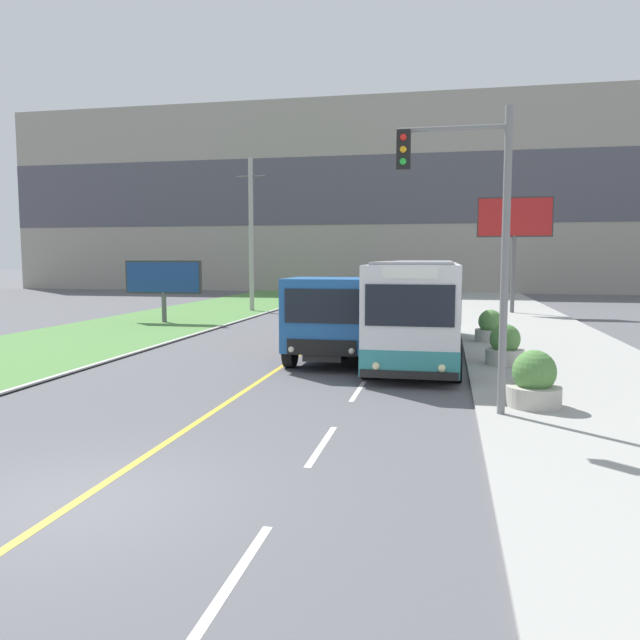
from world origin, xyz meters
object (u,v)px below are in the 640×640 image
object	(u,v)px
city_bus	(419,307)
billboard_large	(515,223)
dump_truck	(334,321)
billboard_small	(163,279)
planter_round_third	(490,328)
planter_round_near	(534,382)
utility_pole_far	(251,234)
planter_round_second	(505,347)
traffic_light_mast	(474,223)

from	to	relation	value
city_bus	billboard_large	bearing A→B (deg)	74.21
city_bus	dump_truck	distance (m)	3.46
billboard_small	planter_round_third	xyz separation A→B (m)	(15.75, -4.73, -1.62)
dump_truck	planter_round_near	distance (m)	7.41
planter_round_near	planter_round_third	size ratio (longest dim) A/B	1.00
utility_pole_far	planter_round_near	world-z (taller)	utility_pole_far
dump_truck	billboard_large	size ratio (longest dim) A/B	0.98
utility_pole_far	billboard_small	xyz separation A→B (m)	(-2.22, -7.71, -2.51)
dump_truck	planter_round_second	size ratio (longest dim) A/B	5.41
utility_pole_far	city_bus	bearing A→B (deg)	-55.17
dump_truck	planter_round_near	bearing A→B (deg)	-43.99
traffic_light_mast	city_bus	bearing A→B (deg)	99.63
traffic_light_mast	billboard_small	world-z (taller)	traffic_light_mast
utility_pole_far	planter_round_third	distance (m)	18.84
dump_truck	utility_pole_far	distance (m)	20.23
billboard_small	city_bus	bearing A→B (deg)	-31.36
billboard_small	planter_round_third	distance (m)	16.53
billboard_large	planter_round_near	xyz separation A→B (m)	(-1.95, -24.16, -4.67)
traffic_light_mast	planter_round_third	size ratio (longest dim) A/B	5.12
traffic_light_mast	billboard_large	size ratio (longest dim) A/B	0.92
city_bus	dump_truck	bearing A→B (deg)	-137.24
planter_round_near	planter_round_third	distance (m)	10.76
city_bus	planter_round_near	xyz separation A→B (m)	(2.78, -7.46, -1.00)
utility_pole_far	billboard_large	bearing A→B (deg)	3.52
utility_pole_far	planter_round_third	size ratio (longest dim) A/B	7.66
dump_truck	traffic_light_mast	distance (m)	7.61
planter_round_third	utility_pole_far	bearing A→B (deg)	137.41
city_bus	utility_pole_far	world-z (taller)	utility_pole_far
planter_round_near	planter_round_third	xyz separation A→B (m)	(-0.19, 10.76, 0.00)
billboard_small	planter_round_second	distance (m)	18.84
dump_truck	billboard_large	xyz separation A→B (m)	(7.25, 19.04, 3.95)
billboard_small	planter_round_second	bearing A→B (deg)	-32.59
billboard_large	billboard_small	world-z (taller)	billboard_large
utility_pole_far	planter_round_near	bearing A→B (deg)	-59.39
traffic_light_mast	billboard_small	size ratio (longest dim) A/B	1.54
traffic_light_mast	planter_round_second	world-z (taller)	traffic_light_mast
city_bus	planter_round_near	world-z (taller)	city_bus
planter_round_near	planter_round_second	distance (m)	5.38
billboard_large	planter_round_second	xyz separation A→B (m)	(-2.08, -18.78, -4.67)
dump_truck	billboard_large	distance (m)	20.75
utility_pole_far	planter_round_third	bearing A→B (deg)	-42.59
city_bus	billboard_large	size ratio (longest dim) A/B	1.77
traffic_light_mast	planter_round_second	xyz separation A→B (m)	(1.24, 6.21, -3.36)
traffic_light_mast	billboard_large	world-z (taller)	billboard_large
billboard_small	planter_round_near	size ratio (longest dim) A/B	3.32
billboard_large	billboard_small	xyz separation A→B (m)	(-17.89, -8.67, -3.05)
city_bus	billboard_small	size ratio (longest dim) A/B	2.96
dump_truck	utility_pole_far	world-z (taller)	utility_pole_far
dump_truck	planter_round_third	distance (m)	7.64
dump_truck	utility_pole_far	size ratio (longest dim) A/B	0.71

